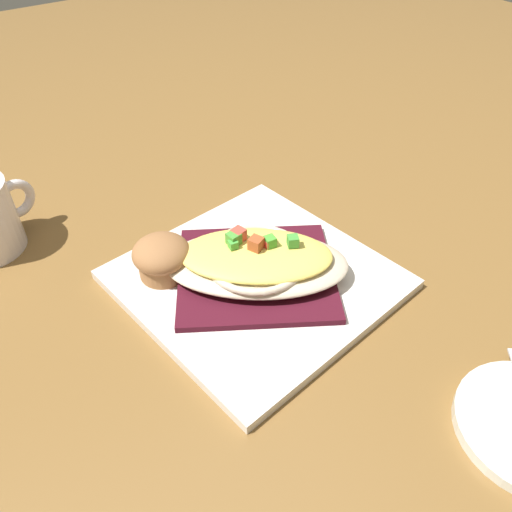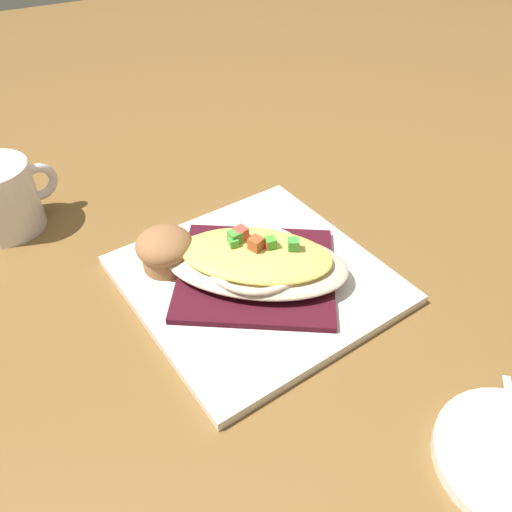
% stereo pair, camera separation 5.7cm
% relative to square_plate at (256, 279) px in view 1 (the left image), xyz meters
% --- Properties ---
extents(ground_plane, '(2.60, 2.60, 0.00)m').
position_rel_square_plate_xyz_m(ground_plane, '(0.00, 0.00, -0.01)').
color(ground_plane, brown).
extents(square_plate, '(0.30, 0.30, 0.01)m').
position_rel_square_plate_xyz_m(square_plate, '(0.00, 0.00, 0.00)').
color(square_plate, silver).
rests_on(square_plate, ground_plane).
extents(folded_napkin, '(0.23, 0.24, 0.01)m').
position_rel_square_plate_xyz_m(folded_napkin, '(0.00, 0.00, 0.01)').
color(folded_napkin, '#430F1D').
rests_on(folded_napkin, square_plate).
extents(gratin_dish, '(0.22, 0.23, 0.05)m').
position_rel_square_plate_xyz_m(gratin_dish, '(0.00, -0.00, 0.03)').
color(gratin_dish, beige).
rests_on(gratin_dish, folded_napkin).
extents(muffin, '(0.07, 0.07, 0.05)m').
position_rel_square_plate_xyz_m(muffin, '(0.07, 0.08, 0.03)').
color(muffin, '#9A6539').
rests_on(muffin, square_plate).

